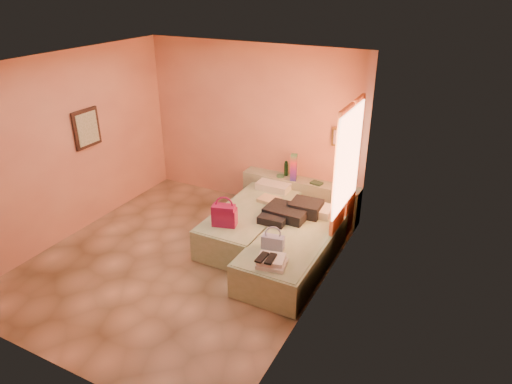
{
  "coord_description": "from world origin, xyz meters",
  "views": [
    {
      "loc": [
        3.5,
        -4.47,
        3.77
      ],
      "look_at": [
        0.77,
        0.85,
        0.91
      ],
      "focal_mm": 32.0,
      "sensor_mm": 36.0,
      "label": 1
    }
  ],
  "objects_px": {
    "bed_left": "(252,223)",
    "magenta_handbag": "(225,215)",
    "green_book": "(317,183)",
    "flower_vase": "(342,180)",
    "water_bottle": "(286,169)",
    "headboard_ledge": "(300,197)",
    "blue_handbag": "(273,242)",
    "bed_right": "(293,252)",
    "towel_stack": "(272,262)"
  },
  "relations": [
    {
      "from": "bed_right",
      "to": "blue_handbag",
      "type": "distance_m",
      "value": 0.54
    },
    {
      "from": "green_book",
      "to": "blue_handbag",
      "type": "bearing_deg",
      "value": -76.19
    },
    {
      "from": "magenta_handbag",
      "to": "towel_stack",
      "type": "distance_m",
      "value": 1.21
    },
    {
      "from": "water_bottle",
      "to": "flower_vase",
      "type": "height_order",
      "value": "flower_vase"
    },
    {
      "from": "bed_right",
      "to": "water_bottle",
      "type": "xyz_separation_m",
      "value": [
        -0.82,
        1.6,
        0.52
      ]
    },
    {
      "from": "bed_left",
      "to": "green_book",
      "type": "xyz_separation_m",
      "value": [
        0.67,
        1.01,
        0.42
      ]
    },
    {
      "from": "headboard_ledge",
      "to": "blue_handbag",
      "type": "xyz_separation_m",
      "value": [
        0.39,
        -1.93,
        0.27
      ]
    },
    {
      "from": "water_bottle",
      "to": "blue_handbag",
      "type": "height_order",
      "value": "water_bottle"
    },
    {
      "from": "magenta_handbag",
      "to": "blue_handbag",
      "type": "distance_m",
      "value": 0.92
    },
    {
      "from": "bed_right",
      "to": "towel_stack",
      "type": "relative_size",
      "value": 5.71
    },
    {
      "from": "flower_vase",
      "to": "bed_left",
      "type": "bearing_deg",
      "value": -134.85
    },
    {
      "from": "bed_right",
      "to": "water_bottle",
      "type": "relative_size",
      "value": 8.08
    },
    {
      "from": "water_bottle",
      "to": "towel_stack",
      "type": "bearing_deg",
      "value": -70.14
    },
    {
      "from": "headboard_ledge",
      "to": "blue_handbag",
      "type": "distance_m",
      "value": 1.99
    },
    {
      "from": "flower_vase",
      "to": "magenta_handbag",
      "type": "relative_size",
      "value": 0.73
    },
    {
      "from": "flower_vase",
      "to": "water_bottle",
      "type": "bearing_deg",
      "value": 178.57
    },
    {
      "from": "bed_left",
      "to": "blue_handbag",
      "type": "distance_m",
      "value": 1.22
    },
    {
      "from": "bed_left",
      "to": "magenta_handbag",
      "type": "bearing_deg",
      "value": -100.4
    },
    {
      "from": "bed_right",
      "to": "flower_vase",
      "type": "height_order",
      "value": "flower_vase"
    },
    {
      "from": "water_bottle",
      "to": "flower_vase",
      "type": "relative_size",
      "value": 0.98
    },
    {
      "from": "green_book",
      "to": "bed_left",
      "type": "bearing_deg",
      "value": -112.84
    },
    {
      "from": "green_book",
      "to": "flower_vase",
      "type": "bearing_deg",
      "value": 21.81
    },
    {
      "from": "headboard_ledge",
      "to": "magenta_handbag",
      "type": "xyz_separation_m",
      "value": [
        -0.49,
        -1.68,
        0.34
      ]
    },
    {
      "from": "blue_handbag",
      "to": "magenta_handbag",
      "type": "bearing_deg",
      "value": 154.9
    },
    {
      "from": "green_book",
      "to": "headboard_ledge",
      "type": "bearing_deg",
      "value": -177.12
    },
    {
      "from": "bed_left",
      "to": "green_book",
      "type": "height_order",
      "value": "green_book"
    },
    {
      "from": "water_bottle",
      "to": "towel_stack",
      "type": "xyz_separation_m",
      "value": [
        0.85,
        -2.34,
        -0.22
      ]
    },
    {
      "from": "towel_stack",
      "to": "flower_vase",
      "type": "bearing_deg",
      "value": 86.16
    },
    {
      "from": "water_bottle",
      "to": "headboard_ledge",
      "type": "bearing_deg",
      "value": -11.59
    },
    {
      "from": "headboard_ledge",
      "to": "magenta_handbag",
      "type": "relative_size",
      "value": 5.96
    },
    {
      "from": "blue_handbag",
      "to": "towel_stack",
      "type": "bearing_deg",
      "value": -75.34
    },
    {
      "from": "flower_vase",
      "to": "green_book",
      "type": "bearing_deg",
      "value": -169.12
    },
    {
      "from": "bed_left",
      "to": "bed_right",
      "type": "distance_m",
      "value": 1.02
    },
    {
      "from": "flower_vase",
      "to": "blue_handbag",
      "type": "height_order",
      "value": "flower_vase"
    },
    {
      "from": "bed_left",
      "to": "water_bottle",
      "type": "bearing_deg",
      "value": 86.0
    },
    {
      "from": "blue_handbag",
      "to": "towel_stack",
      "type": "xyz_separation_m",
      "value": [
        0.16,
        -0.35,
        -0.04
      ]
    },
    {
      "from": "water_bottle",
      "to": "blue_handbag",
      "type": "bearing_deg",
      "value": -70.86
    },
    {
      "from": "bed_left",
      "to": "water_bottle",
      "type": "height_order",
      "value": "water_bottle"
    },
    {
      "from": "bed_left",
      "to": "bed_right",
      "type": "bearing_deg",
      "value": -28.33
    },
    {
      "from": "headboard_ledge",
      "to": "green_book",
      "type": "relative_size",
      "value": 10.9
    },
    {
      "from": "headboard_ledge",
      "to": "bed_left",
      "type": "bearing_deg",
      "value": -109.65
    },
    {
      "from": "bed_right",
      "to": "water_bottle",
      "type": "height_order",
      "value": "water_bottle"
    },
    {
      "from": "magenta_handbag",
      "to": "blue_handbag",
      "type": "height_order",
      "value": "magenta_handbag"
    },
    {
      "from": "bed_left",
      "to": "headboard_ledge",
      "type": "bearing_deg",
      "value": 70.37
    },
    {
      "from": "towel_stack",
      "to": "water_bottle",
      "type": "bearing_deg",
      "value": 109.86
    },
    {
      "from": "bed_right",
      "to": "water_bottle",
      "type": "bearing_deg",
      "value": 117.26
    },
    {
      "from": "green_book",
      "to": "water_bottle",
      "type": "bearing_deg",
      "value": -178.9
    },
    {
      "from": "headboard_ledge",
      "to": "flower_vase",
      "type": "xyz_separation_m",
      "value": [
        0.71,
        0.04,
        0.45
      ]
    },
    {
      "from": "flower_vase",
      "to": "towel_stack",
      "type": "height_order",
      "value": "flower_vase"
    },
    {
      "from": "water_bottle",
      "to": "blue_handbag",
      "type": "relative_size",
      "value": 0.85
    }
  ]
}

